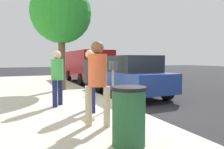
% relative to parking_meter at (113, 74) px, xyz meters
% --- Properties ---
extents(ground_plane, '(80.00, 80.00, 0.00)m').
position_rel_parking_meter_xyz_m(ground_plane, '(0.27, -0.52, -1.17)').
color(ground_plane, '#232326').
rests_on(ground_plane, ground).
extents(sidewalk_slab, '(28.00, 6.00, 0.15)m').
position_rel_parking_meter_xyz_m(sidewalk_slab, '(0.27, 2.48, -1.09)').
color(sidewalk_slab, '#B7B2A8').
rests_on(sidewalk_slab, ground_plane).
extents(parking_meter, '(0.36, 0.12, 1.41)m').
position_rel_parking_meter_xyz_m(parking_meter, '(0.00, 0.00, 0.00)').
color(parking_meter, gray).
rests_on(parking_meter, sidewalk_slab).
extents(pedestrian_at_meter, '(0.53, 0.38, 1.73)m').
position_rel_parking_meter_xyz_m(pedestrian_at_meter, '(-0.17, 0.78, -0.00)').
color(pedestrian_at_meter, '#191E4C').
rests_on(pedestrian_at_meter, sidewalk_slab).
extents(pedestrian_bystander, '(0.40, 0.50, 1.86)m').
position_rel_parking_meter_xyz_m(pedestrian_bystander, '(-1.53, 1.05, 0.10)').
color(pedestrian_bystander, tan).
rests_on(pedestrian_bystander, sidewalk_slab).
extents(parking_officer, '(0.46, 0.38, 1.73)m').
position_rel_parking_meter_xyz_m(parking_officer, '(0.93, 1.49, 0.00)').
color(parking_officer, '#191E4C').
rests_on(parking_officer, sidewalk_slab).
extents(parked_sedan_near, '(4.44, 2.05, 1.77)m').
position_rel_parking_meter_xyz_m(parked_sedan_near, '(2.33, -1.88, -0.27)').
color(parked_sedan_near, navy).
rests_on(parked_sedan_near, ground_plane).
extents(parked_van_far, '(5.21, 2.14, 2.18)m').
position_rel_parking_meter_xyz_m(parked_van_far, '(8.59, -1.87, 0.09)').
color(parked_van_far, maroon).
rests_on(parked_van_far, ground_plane).
extents(street_tree, '(2.84, 2.84, 5.06)m').
position_rel_parking_meter_xyz_m(street_tree, '(4.49, 0.67, 2.60)').
color(street_tree, brown).
rests_on(street_tree, sidewalk_slab).
extents(trash_bin, '(0.59, 0.59, 1.01)m').
position_rel_parking_meter_xyz_m(trash_bin, '(-2.74, 0.93, -0.51)').
color(trash_bin, '#1E4C2D').
rests_on(trash_bin, sidewalk_slab).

